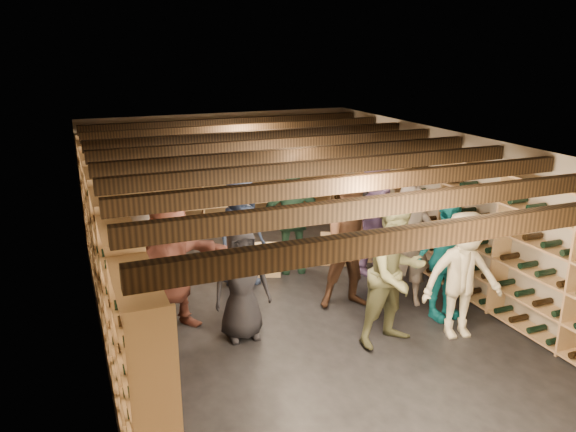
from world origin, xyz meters
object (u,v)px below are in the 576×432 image
Objects in this scene: person_0 at (242,283)px; person_6 at (241,232)px; person_7 at (409,245)px; crate_loose at (362,255)px; person_4 at (445,259)px; crate_stack_right at (334,249)px; person_12 at (370,217)px; person_8 at (353,245)px; person_10 at (291,219)px; crate_stack_left at (265,260)px; person_3 at (463,276)px; person_11 at (376,219)px; person_9 at (144,257)px; person_5 at (172,266)px; person_2 at (396,274)px.

person_0 is 1.73m from person_6.
person_7 reaches higher than person_0.
crate_loose is 0.29× the size of person_4.
person_12 is (0.67, -0.04, 0.52)m from crate_stack_right.
crate_loose is 2.11m from person_8.
person_4 is at bearing -83.74° from person_12.
person_8 is at bearing -66.11° from person_10.
crate_stack_left is 0.34× the size of person_3.
person_4 is 1.28m from person_8.
person_11 is at bearing -99.29° from person_12.
person_4 reaches higher than crate_stack_right.
person_4 is 2.38m from person_12.
person_10 reaches higher than crate_loose.
person_4 is (1.78, -2.37, 0.62)m from crate_stack_left.
person_7 is 1.31m from person_11.
person_3 is 2.93m from person_12.
crate_stack_right is at bearing -172.46° from person_12.
person_4 is at bearing -45.20° from person_7.
person_8 is 2.97m from person_9.
person_7 is 0.99× the size of person_10.
person_12 is at bearing 13.46° from person_10.
person_4 is 0.95× the size of person_5.
person_11 is (3.56, 0.82, 0.00)m from person_5.
person_2 is 1.23m from person_7.
person_12 is (2.96, 1.87, 0.02)m from person_0.
crate_stack_left is 0.82m from person_6.
person_9 is 0.88× the size of person_10.
person_0 is 0.83× the size of person_11.
crate_loose is 0.71m from person_12.
person_2 is (-0.54, -2.77, 0.69)m from crate_stack_right.
person_10 reaches higher than person_6.
crate_stack_right is 0.31× the size of person_2.
person_4 is (2.77, -0.50, 0.11)m from person_0.
person_3 is 0.93× the size of person_7.
person_2 is 1.08m from person_4.
person_12 is (3.75, 1.33, -0.14)m from person_5.
person_3 is at bearing -19.44° from person_0.
person_11 reaches higher than person_4.
person_3 is (0.35, -2.95, 0.60)m from crate_stack_right.
person_2 reaches higher than person_11.
person_9 is (-3.87, -0.58, 0.72)m from crate_loose.
crate_loose is 2.46m from person_6.
crate_stack_right is at bearing -15.42° from person_6.
crate_stack_right is at bearing 123.43° from person_7.
crate_stack_left is 0.81m from person_10.
person_12 is at bearing 47.06° from person_11.
person_11 is (1.02, 1.08, -0.02)m from person_8.
person_3 is (-0.18, -2.91, 0.77)m from crate_loose.
person_5 reaches higher than crate_loose.
crate_loose is 0.27× the size of person_10.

